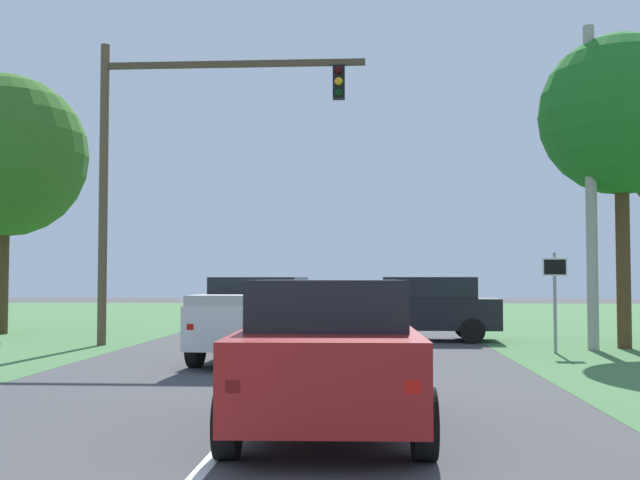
{
  "coord_description": "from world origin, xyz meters",
  "views": [
    {
      "loc": [
        1.57,
        -3.89,
        1.8
      ],
      "look_at": [
        0.34,
        16.24,
        2.77
      ],
      "focal_mm": 44.79,
      "sensor_mm": 36.0,
      "label": 1
    }
  ],
  "objects_px": {
    "keep_moving_sign": "(555,289)",
    "extra_tree_2": "(5,156)",
    "crossing_suv_far": "(423,307)",
    "red_suv_near": "(329,350)",
    "utility_pole_right": "(591,186)",
    "oak_tree_right": "(621,115)",
    "traffic_light": "(169,147)",
    "pickup_truck_lead": "(261,316)"
  },
  "relations": [
    {
      "from": "keep_moving_sign",
      "to": "extra_tree_2",
      "type": "distance_m",
      "value": 17.81
    },
    {
      "from": "keep_moving_sign",
      "to": "crossing_suv_far",
      "type": "bearing_deg",
      "value": 127.8
    },
    {
      "from": "red_suv_near",
      "to": "utility_pole_right",
      "type": "distance_m",
      "value": 12.93
    },
    {
      "from": "red_suv_near",
      "to": "oak_tree_right",
      "type": "height_order",
      "value": "oak_tree_right"
    },
    {
      "from": "keep_moving_sign",
      "to": "utility_pole_right",
      "type": "xyz_separation_m",
      "value": [
        1.14,
        0.88,
        2.57
      ]
    },
    {
      "from": "utility_pole_right",
      "to": "traffic_light",
      "type": "bearing_deg",
      "value": 176.33
    },
    {
      "from": "extra_tree_2",
      "to": "pickup_truck_lead",
      "type": "bearing_deg",
      "value": -38.76
    },
    {
      "from": "traffic_light",
      "to": "oak_tree_right",
      "type": "xyz_separation_m",
      "value": [
        11.97,
        -0.19,
        0.67
      ]
    },
    {
      "from": "oak_tree_right",
      "to": "utility_pole_right",
      "type": "distance_m",
      "value": 2.19
    },
    {
      "from": "oak_tree_right",
      "to": "utility_pole_right",
      "type": "relative_size",
      "value": 0.99
    },
    {
      "from": "utility_pole_right",
      "to": "red_suv_near",
      "type": "bearing_deg",
      "value": -119.14
    },
    {
      "from": "keep_moving_sign",
      "to": "extra_tree_2",
      "type": "height_order",
      "value": "extra_tree_2"
    },
    {
      "from": "traffic_light",
      "to": "extra_tree_2",
      "type": "relative_size",
      "value": 0.97
    },
    {
      "from": "pickup_truck_lead",
      "to": "extra_tree_2",
      "type": "distance_m",
      "value": 13.09
    },
    {
      "from": "red_suv_near",
      "to": "oak_tree_right",
      "type": "bearing_deg",
      "value": 58.48
    },
    {
      "from": "traffic_light",
      "to": "crossing_suv_far",
      "type": "bearing_deg",
      "value": 17.23
    },
    {
      "from": "keep_moving_sign",
      "to": "crossing_suv_far",
      "type": "distance_m",
      "value": 4.79
    },
    {
      "from": "keep_moving_sign",
      "to": "utility_pole_right",
      "type": "height_order",
      "value": "utility_pole_right"
    },
    {
      "from": "pickup_truck_lead",
      "to": "traffic_light",
      "type": "relative_size",
      "value": 0.69
    },
    {
      "from": "pickup_truck_lead",
      "to": "traffic_light",
      "type": "height_order",
      "value": "traffic_light"
    },
    {
      "from": "red_suv_near",
      "to": "crossing_suv_far",
      "type": "height_order",
      "value": "crossing_suv_far"
    },
    {
      "from": "red_suv_near",
      "to": "utility_pole_right",
      "type": "relative_size",
      "value": 0.57
    },
    {
      "from": "traffic_light",
      "to": "utility_pole_right",
      "type": "bearing_deg",
      "value": -3.67
    },
    {
      "from": "keep_moving_sign",
      "to": "utility_pole_right",
      "type": "bearing_deg",
      "value": 37.75
    },
    {
      "from": "red_suv_near",
      "to": "extra_tree_2",
      "type": "bearing_deg",
      "value": 125.95
    },
    {
      "from": "utility_pole_right",
      "to": "extra_tree_2",
      "type": "height_order",
      "value": "extra_tree_2"
    },
    {
      "from": "red_suv_near",
      "to": "keep_moving_sign",
      "type": "relative_size",
      "value": 1.95
    },
    {
      "from": "traffic_light",
      "to": "utility_pole_right",
      "type": "height_order",
      "value": "utility_pole_right"
    },
    {
      "from": "oak_tree_right",
      "to": "crossing_suv_far",
      "type": "xyz_separation_m",
      "value": [
        -4.98,
        2.35,
        -5.09
      ]
    },
    {
      "from": "crossing_suv_far",
      "to": "extra_tree_2",
      "type": "xyz_separation_m",
      "value": [
        -13.44,
        1.87,
        4.85
      ]
    },
    {
      "from": "crossing_suv_far",
      "to": "utility_pole_right",
      "type": "bearing_deg",
      "value": -35.37
    },
    {
      "from": "red_suv_near",
      "to": "traffic_light",
      "type": "relative_size",
      "value": 0.58
    },
    {
      "from": "pickup_truck_lead",
      "to": "traffic_light",
      "type": "distance_m",
      "value": 6.44
    },
    {
      "from": "keep_moving_sign",
      "to": "extra_tree_2",
      "type": "xyz_separation_m",
      "value": [
        -16.35,
        5.62,
        4.25
      ]
    },
    {
      "from": "red_suv_near",
      "to": "crossing_suv_far",
      "type": "xyz_separation_m",
      "value": [
        2.05,
        13.83,
        0.01
      ]
    },
    {
      "from": "pickup_truck_lead",
      "to": "crossing_suv_far",
      "type": "relative_size",
      "value": 1.28
    },
    {
      "from": "utility_pole_right",
      "to": "extra_tree_2",
      "type": "relative_size",
      "value": 0.97
    },
    {
      "from": "pickup_truck_lead",
      "to": "utility_pole_right",
      "type": "bearing_deg",
      "value": 19.69
    },
    {
      "from": "red_suv_near",
      "to": "pickup_truck_lead",
      "type": "bearing_deg",
      "value": 103.26
    },
    {
      "from": "utility_pole_right",
      "to": "crossing_suv_far",
      "type": "bearing_deg",
      "value": 144.63
    },
    {
      "from": "traffic_light",
      "to": "crossing_suv_far",
      "type": "height_order",
      "value": "traffic_light"
    },
    {
      "from": "crossing_suv_far",
      "to": "keep_moving_sign",
      "type": "bearing_deg",
      "value": -52.2
    }
  ]
}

